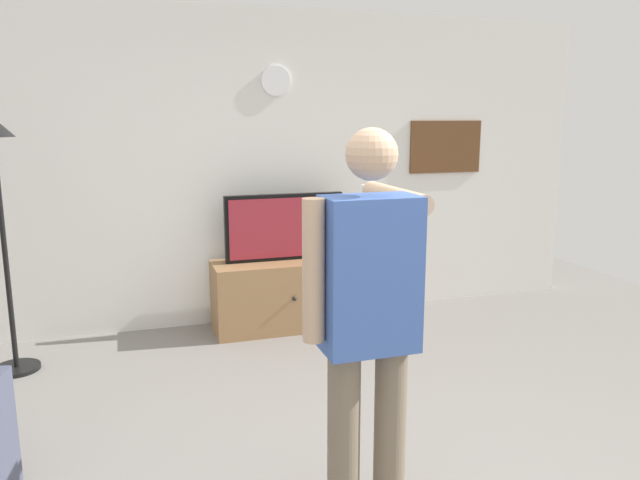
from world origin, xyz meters
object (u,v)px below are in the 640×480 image
at_px(framed_picture, 445,147).
at_px(person_standing_nearer_lamp, 368,314).
at_px(tv_stand, 287,294).
at_px(television, 285,227).
at_px(wall_clock, 276,81).

relative_size(framed_picture, person_standing_nearer_lamp, 0.42).
distance_m(tv_stand, person_standing_nearer_lamp, 2.79).
xyz_separation_m(television, wall_clock, (0.00, 0.24, 1.22)).
bearing_deg(television, wall_clock, 90.00).
relative_size(wall_clock, person_standing_nearer_lamp, 0.14).
bearing_deg(person_standing_nearer_lamp, wall_clock, 83.24).
distance_m(framed_picture, person_standing_nearer_lamp, 3.62).
xyz_separation_m(tv_stand, person_standing_nearer_lamp, (-0.35, -2.68, 0.70)).
height_order(tv_stand, person_standing_nearer_lamp, person_standing_nearer_lamp).
bearing_deg(tv_stand, framed_picture, 10.17).
bearing_deg(wall_clock, person_standing_nearer_lamp, -96.76).
height_order(framed_picture, person_standing_nearer_lamp, same).
relative_size(tv_stand, person_standing_nearer_lamp, 0.71).
distance_m(tv_stand, wall_clock, 1.82).
distance_m(television, wall_clock, 1.24).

